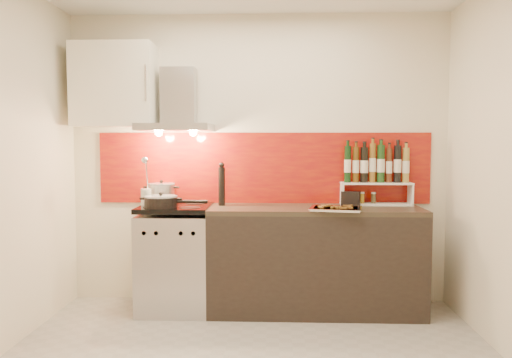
{
  "coord_description": "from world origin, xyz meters",
  "views": [
    {
      "loc": [
        0.16,
        -3.14,
        1.44
      ],
      "look_at": [
        0.0,
        0.95,
        1.15
      ],
      "focal_mm": 35.0,
      "sensor_mm": 36.0,
      "label": 1
    }
  ],
  "objects_px": {
    "stock_pot": "(162,193)",
    "baking_tray": "(336,208)",
    "saute_pan": "(162,202)",
    "pepper_mill": "(222,185)",
    "range_stove": "(176,259)",
    "counter": "(315,259)"
  },
  "relations": [
    {
      "from": "range_stove",
      "to": "pepper_mill",
      "type": "distance_m",
      "value": 0.76
    },
    {
      "from": "pepper_mill",
      "to": "baking_tray",
      "type": "height_order",
      "value": "pepper_mill"
    },
    {
      "from": "stock_pot",
      "to": "baking_tray",
      "type": "distance_m",
      "value": 1.56
    },
    {
      "from": "counter",
      "to": "pepper_mill",
      "type": "distance_m",
      "value": 1.03
    },
    {
      "from": "baking_tray",
      "to": "pepper_mill",
      "type": "bearing_deg",
      "value": 162.93
    },
    {
      "from": "stock_pot",
      "to": "baking_tray",
      "type": "relative_size",
      "value": 0.52
    },
    {
      "from": "saute_pan",
      "to": "stock_pot",
      "type": "bearing_deg",
      "value": 103.13
    },
    {
      "from": "pepper_mill",
      "to": "baking_tray",
      "type": "relative_size",
      "value": 0.82
    },
    {
      "from": "saute_pan",
      "to": "baking_tray",
      "type": "xyz_separation_m",
      "value": [
        1.44,
        -0.05,
        -0.04
      ]
    },
    {
      "from": "range_stove",
      "to": "pepper_mill",
      "type": "bearing_deg",
      "value": 14.71
    },
    {
      "from": "saute_pan",
      "to": "baking_tray",
      "type": "bearing_deg",
      "value": -2.16
    },
    {
      "from": "counter",
      "to": "baking_tray",
      "type": "bearing_deg",
      "value": -52.77
    },
    {
      "from": "saute_pan",
      "to": "pepper_mill",
      "type": "relative_size",
      "value": 1.41
    },
    {
      "from": "saute_pan",
      "to": "pepper_mill",
      "type": "bearing_deg",
      "value": 26.81
    },
    {
      "from": "saute_pan",
      "to": "baking_tray",
      "type": "relative_size",
      "value": 1.16
    },
    {
      "from": "saute_pan",
      "to": "baking_tray",
      "type": "distance_m",
      "value": 1.44
    },
    {
      "from": "range_stove",
      "to": "stock_pot",
      "type": "height_order",
      "value": "stock_pot"
    },
    {
      "from": "baking_tray",
      "to": "saute_pan",
      "type": "bearing_deg",
      "value": 177.84
    },
    {
      "from": "range_stove",
      "to": "counter",
      "type": "relative_size",
      "value": 0.51
    },
    {
      "from": "range_stove",
      "to": "saute_pan",
      "type": "relative_size",
      "value": 1.71
    },
    {
      "from": "baking_tray",
      "to": "stock_pot",
      "type": "bearing_deg",
      "value": 165.84
    },
    {
      "from": "stock_pot",
      "to": "baking_tray",
      "type": "xyz_separation_m",
      "value": [
        1.51,
        -0.38,
        -0.08
      ]
    }
  ]
}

